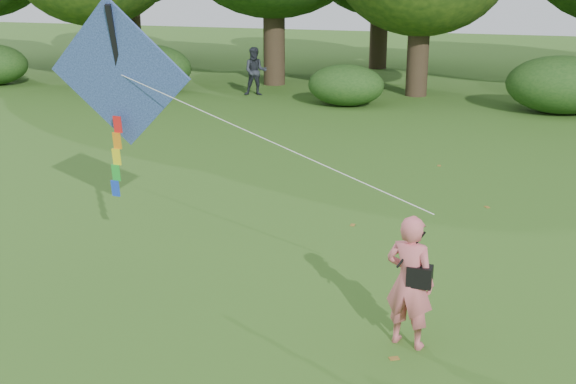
% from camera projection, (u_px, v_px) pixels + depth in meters
% --- Properties ---
extents(ground, '(100.00, 100.00, 0.00)m').
position_uv_depth(ground, '(323.00, 371.00, 8.39)').
color(ground, '#265114').
rests_on(ground, ground).
extents(man_kite_flyer, '(0.70, 0.54, 1.69)m').
position_uv_depth(man_kite_flyer, '(410.00, 282.00, 8.76)').
color(man_kite_flyer, '#D3636B').
rests_on(man_kite_flyer, ground).
extents(bystander_left, '(1.04, 0.93, 1.79)m').
position_uv_depth(bystander_left, '(255.00, 71.00, 26.95)').
color(bystander_left, '#262A33').
rests_on(bystander_left, ground).
extents(crossbody_bag, '(0.43, 0.20, 0.69)m').
position_uv_depth(crossbody_bag, '(419.00, 275.00, 8.67)').
color(crossbody_bag, black).
rests_on(crossbody_bag, ground).
extents(flying_kite, '(6.12, 1.85, 3.10)m').
position_uv_depth(flying_kite, '(120.00, 77.00, 10.82)').
color(flying_kite, '#2451A0').
rests_on(flying_kite, ground).
extents(shrub_band, '(39.15, 3.22, 1.88)m').
position_uv_depth(shrub_band, '(444.00, 83.00, 24.34)').
color(shrub_band, '#264919').
rests_on(shrub_band, ground).
extents(fallen_leaves, '(10.48, 14.38, 0.01)m').
position_uv_depth(fallen_leaves, '(386.00, 249.00, 12.11)').
color(fallen_leaves, olive).
rests_on(fallen_leaves, ground).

